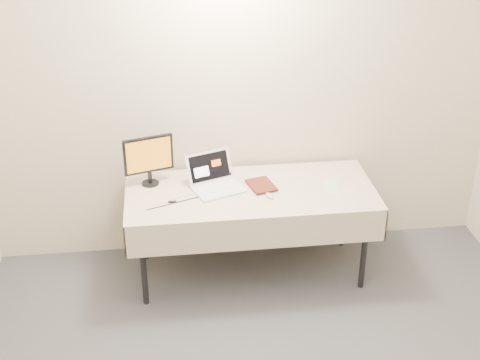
{
  "coord_description": "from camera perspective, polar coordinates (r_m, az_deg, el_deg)",
  "views": [
    {
      "loc": [
        -0.62,
        -2.27,
        3.13
      ],
      "look_at": [
        -0.09,
        1.99,
        0.86
      ],
      "focal_mm": 50.0,
      "sensor_mm": 36.0,
      "label": 1
    }
  ],
  "objects": [
    {
      "name": "usb_dongle",
      "position": [
        4.84,
        -5.8,
        -1.87
      ],
      "size": [
        0.06,
        0.02,
        0.01
      ],
      "primitive_type": "cube",
      "rotation": [
        0.0,
        0.0,
        -0.04
      ],
      "color": "black",
      "rests_on": "table"
    },
    {
      "name": "back_wall",
      "position": [
        5.13,
        0.27,
        7.55
      ],
      "size": [
        4.0,
        0.1,
        2.7
      ],
      "primitive_type": "cube",
      "color": "beige",
      "rests_on": "ground"
    },
    {
      "name": "paper_form",
      "position": [
        5.06,
        7.83,
        -0.62
      ],
      "size": [
        0.12,
        0.26,
        0.0
      ],
      "primitive_type": "cube",
      "rotation": [
        0.0,
        0.0,
        -0.09
      ],
      "color": "#B9DDB0",
      "rests_on": "table"
    },
    {
      "name": "table",
      "position": [
        5.0,
        0.91,
        -1.52
      ],
      "size": [
        1.86,
        0.81,
        0.74
      ],
      "color": "black",
      "rests_on": "ground"
    },
    {
      "name": "clicker",
      "position": [
        4.89,
        2.54,
        -1.33
      ],
      "size": [
        0.07,
        0.1,
        0.02
      ],
      "primitive_type": "ellipsoid",
      "rotation": [
        0.0,
        0.0,
        0.31
      ],
      "color": "#BCBCBE",
      "rests_on": "table"
    },
    {
      "name": "monitor",
      "position": [
        5.01,
        -7.81,
        1.96
      ],
      "size": [
        0.37,
        0.16,
        0.39
      ],
      "rotation": [
        0.0,
        0.0,
        0.28
      ],
      "color": "black",
      "rests_on": "table"
    },
    {
      "name": "alarm_clock",
      "position": [
        5.14,
        -1.5,
        0.48
      ],
      "size": [
        0.14,
        0.08,
        0.06
      ],
      "rotation": [
        0.0,
        0.0,
        -0.14
      ],
      "color": "black",
      "rests_on": "table"
    },
    {
      "name": "laptop",
      "position": [
        5.0,
        -2.17,
        -0.0
      ],
      "size": [
        0.45,
        0.44,
        0.24
      ],
      "rotation": [
        0.0,
        0.0,
        0.35
      ],
      "color": "white",
      "rests_on": "table"
    },
    {
      "name": "book",
      "position": [
        4.94,
        0.91,
        0.44
      ],
      "size": [
        0.18,
        0.07,
        0.24
      ],
      "primitive_type": "imported",
      "rotation": [
        0.0,
        0.0,
        0.25
      ],
      "color": "maroon",
      "rests_on": "table"
    }
  ]
}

